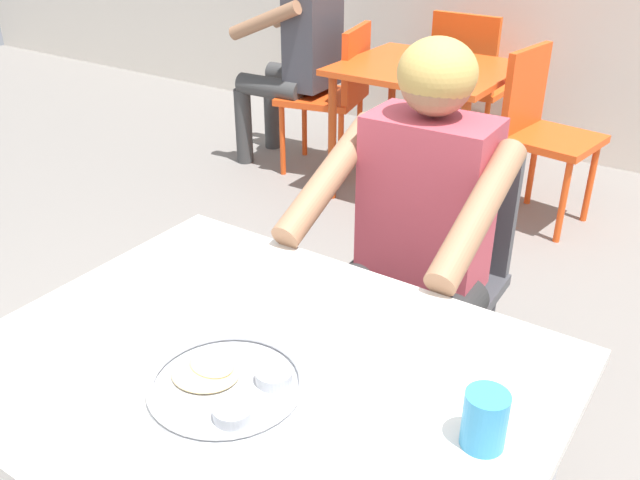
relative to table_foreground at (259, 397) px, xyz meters
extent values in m
cube|color=silver|center=(0.00, 0.00, 0.06)|extent=(1.08, 0.84, 0.03)
cylinder|color=#B2B2B7|center=(-0.48, 0.36, -0.31)|extent=(0.04, 0.04, 0.71)
cylinder|color=#B7BABF|center=(-0.01, -0.08, 0.08)|extent=(0.28, 0.28, 0.01)
torus|color=#B7BABF|center=(-0.01, -0.08, 0.09)|extent=(0.28, 0.28, 0.01)
cylinder|color=#B2B5BA|center=(0.06, -0.14, 0.09)|extent=(0.07, 0.07, 0.02)
cylinder|color=maroon|center=(0.06, -0.14, 0.10)|extent=(0.06, 0.06, 0.01)
cylinder|color=#B2B5BA|center=(0.06, -0.02, 0.09)|extent=(0.07, 0.07, 0.02)
cylinder|color=#B77F23|center=(0.06, -0.02, 0.10)|extent=(0.06, 0.06, 0.01)
ellipsoid|color=#DBB77A|center=(-0.06, -0.08, 0.09)|extent=(0.15, 0.14, 0.01)
ellipsoid|color=tan|center=(-0.06, -0.06, 0.10)|extent=(0.09, 0.07, 0.01)
cylinder|color=#338CBF|center=(0.43, 0.05, 0.13)|extent=(0.07, 0.07, 0.10)
cylinder|color=#593319|center=(0.43, 0.05, 0.16)|extent=(0.06, 0.06, 0.02)
cube|color=#3F3F44|center=(-0.04, 0.85, -0.21)|extent=(0.41, 0.40, 0.04)
cube|color=#3F3F44|center=(-0.04, 1.03, 0.00)|extent=(0.37, 0.05, 0.39)
cylinder|color=#3F3F44|center=(0.12, 0.70, -0.45)|extent=(0.03, 0.03, 0.43)
cylinder|color=#3F3F44|center=(-0.19, 0.69, -0.45)|extent=(0.03, 0.03, 0.43)
cylinder|color=#3F3F44|center=(0.11, 1.01, -0.45)|extent=(0.03, 0.03, 0.43)
cylinder|color=#3F3F44|center=(-0.20, 1.00, -0.45)|extent=(0.03, 0.03, 0.43)
cylinder|color=#282828|center=(0.12, 0.40, -0.43)|extent=(0.10, 0.10, 0.47)
cylinder|color=#282828|center=(0.12, 0.60, -0.15)|extent=(0.13, 0.40, 0.12)
cylinder|color=#282828|center=(-0.18, 0.39, -0.43)|extent=(0.10, 0.10, 0.47)
cylinder|color=#282828|center=(-0.18, 0.59, -0.15)|extent=(0.13, 0.40, 0.12)
cube|color=#B23F4C|center=(-0.04, 0.80, 0.09)|extent=(0.35, 0.21, 0.50)
cylinder|color=#996B4C|center=(0.17, 0.62, 0.19)|extent=(0.09, 0.46, 0.25)
cylinder|color=#996B4C|center=(-0.24, 0.61, 0.19)|extent=(0.09, 0.46, 0.25)
sphere|color=#996B4C|center=(-0.04, 0.80, 0.44)|extent=(0.19, 0.19, 0.19)
ellipsoid|color=tan|center=(-0.04, 0.80, 0.45)|extent=(0.21, 0.20, 0.18)
cube|color=#E04C19|center=(-0.82, 2.40, 0.03)|extent=(0.84, 0.76, 0.03)
cylinder|color=#B33D14|center=(-1.18, 2.08, -0.32)|extent=(0.04, 0.04, 0.67)
cylinder|color=#B33D14|center=(-0.46, 2.08, -0.32)|extent=(0.04, 0.04, 0.67)
cylinder|color=#B33D14|center=(-1.18, 2.73, -0.32)|extent=(0.04, 0.04, 0.67)
cylinder|color=#B33D14|center=(-0.46, 2.73, -0.32)|extent=(0.04, 0.04, 0.67)
cube|color=#DF4717|center=(-1.46, 2.41, -0.23)|extent=(0.52, 0.51, 0.04)
cube|color=#DF4717|center=(-1.27, 2.45, -0.02)|extent=(0.12, 0.40, 0.39)
cylinder|color=#DF4717|center=(-1.60, 2.20, -0.45)|extent=(0.03, 0.03, 0.42)
cylinder|color=#DF4717|center=(-1.67, 2.53, -0.45)|extent=(0.03, 0.03, 0.42)
cylinder|color=#DF4717|center=(-1.25, 2.28, -0.45)|extent=(0.03, 0.03, 0.42)
cylinder|color=#DF4717|center=(-1.33, 2.61, -0.45)|extent=(0.03, 0.03, 0.42)
cube|color=#EB4A17|center=(-0.14, 2.43, -0.23)|extent=(0.44, 0.44, 0.04)
cube|color=#EB4A17|center=(-0.31, 2.46, -0.01)|extent=(0.09, 0.37, 0.39)
cylinder|color=#EB4A17|center=(0.04, 2.56, -0.45)|extent=(0.03, 0.03, 0.42)
cylinder|color=#EB4A17|center=(0.00, 2.26, -0.45)|extent=(0.03, 0.03, 0.42)
cylinder|color=#EB4A17|center=(-0.27, 2.61, -0.45)|extent=(0.03, 0.03, 0.42)
cylinder|color=#EB4A17|center=(-0.31, 2.30, -0.45)|extent=(0.03, 0.03, 0.42)
cube|color=#E65017|center=(-0.86, 3.16, -0.25)|extent=(0.43, 0.42, 0.04)
cube|color=#E65017|center=(-0.86, 2.97, -0.01)|extent=(0.41, 0.04, 0.44)
cylinder|color=#E65017|center=(-1.03, 3.33, -0.46)|extent=(0.03, 0.03, 0.40)
cylinder|color=#E65017|center=(-0.68, 3.32, -0.46)|extent=(0.03, 0.03, 0.40)
cylinder|color=#E65017|center=(-1.03, 3.00, -0.46)|extent=(0.03, 0.03, 0.40)
cylinder|color=#E65017|center=(-0.69, 3.00, -0.46)|extent=(0.03, 0.03, 0.40)
cylinder|color=#3B3B3B|center=(-1.91, 2.23, -0.44)|extent=(0.10, 0.10, 0.45)
cylinder|color=#3B3B3B|center=(-1.71, 2.24, -0.17)|extent=(0.41, 0.14, 0.12)
cylinder|color=#3B3B3B|center=(-1.93, 2.53, -0.44)|extent=(0.10, 0.10, 0.45)
cylinder|color=#3B3B3B|center=(-1.73, 2.54, -0.17)|extent=(0.41, 0.14, 0.12)
cube|color=#3F3F47|center=(-1.52, 2.40, 0.10)|extent=(0.22, 0.35, 0.54)
cylinder|color=#996B4C|center=(-1.69, 2.19, 0.21)|extent=(0.46, 0.10, 0.25)
cylinder|color=#996B4C|center=(-1.71, 2.60, 0.21)|extent=(0.46, 0.10, 0.25)
camera|label=1|loc=(0.67, -0.78, 0.89)|focal=38.35mm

